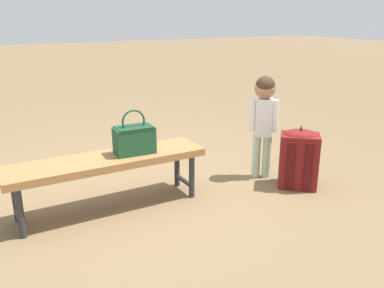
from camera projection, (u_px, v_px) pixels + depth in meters
ground_plane at (154, 193)px, 3.69m from camera, size 40.00×40.00×0.00m
park_bench at (108, 164)px, 3.28m from camera, size 1.61×0.43×0.45m
handbag at (134, 138)px, 3.33m from camera, size 0.33×0.19×0.37m
child_standing at (264, 111)px, 3.86m from camera, size 0.23×0.20×1.00m
backpack_large at (299, 157)px, 3.75m from camera, size 0.43×0.41×0.58m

